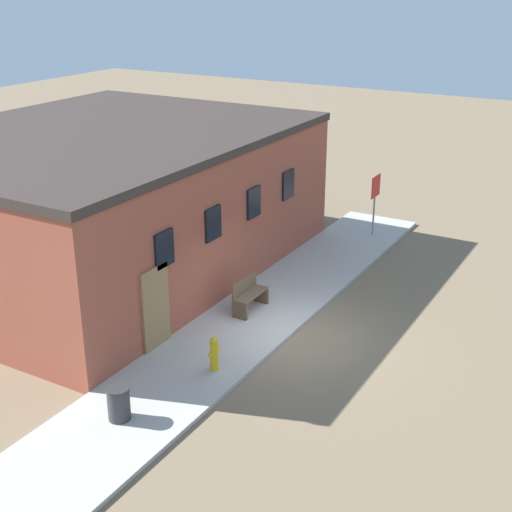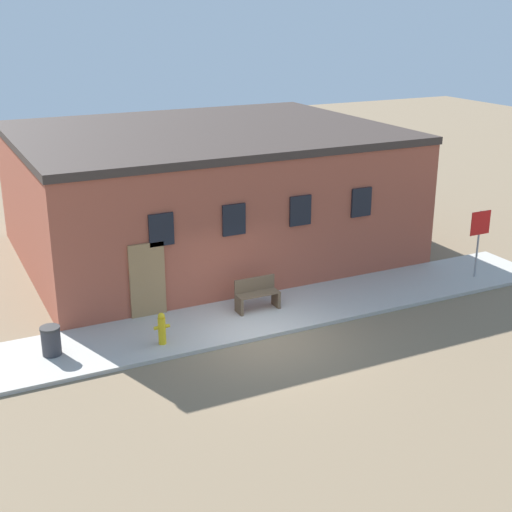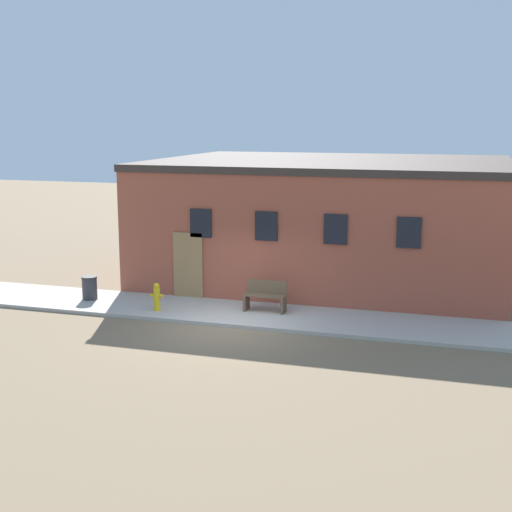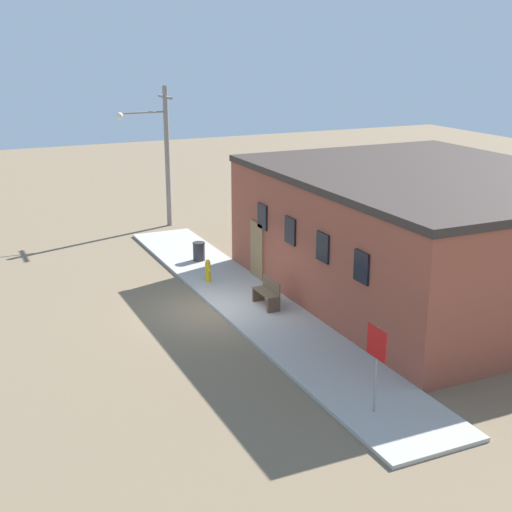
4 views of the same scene
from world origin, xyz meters
The scene contains 7 objects.
ground_plane centered at (0.00, 0.00, 0.00)m, with size 80.00×80.00×0.00m, color #7A664C.
sidewalk centered at (0.00, 1.31, 0.05)m, with size 20.06×2.62×0.11m.
brick_building centered at (1.44, 7.45, 2.15)m, with size 12.36×9.79×4.31m.
fire_hydrant centered at (-2.49, 0.74, 0.53)m, with size 0.41×0.20×0.85m.
stop_sign centered at (7.96, 0.90, 1.62)m, with size 0.75×0.06×2.15m.
bench centered at (0.62, 1.64, 0.54)m, with size 1.24×0.44×0.91m.
trash_bin centered at (-5.12, 1.37, 0.48)m, with size 0.49×0.49×0.74m.
Camera 2 is at (-7.56, -14.94, 8.18)m, focal length 50.00 mm.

